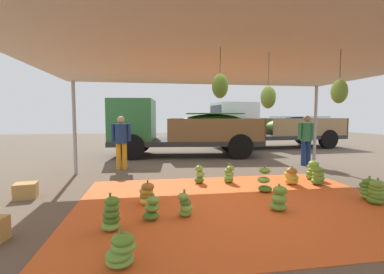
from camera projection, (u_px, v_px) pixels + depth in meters
name	position (u px, v px, depth m)	size (l,w,h in m)	color
ground_plane	(205.00, 172.00, 8.08)	(40.00, 40.00, 0.00)	brown
tarp_orange	(238.00, 204.00, 5.13)	(6.13, 4.47, 0.01)	#E05B23
tent_canopy	(242.00, 62.00, 4.83)	(8.00, 7.00, 2.76)	#9EA0A5
banana_bunch_0	(313.00, 170.00, 7.10)	(0.46, 0.46, 0.54)	#75A83D
banana_bunch_1	(152.00, 209.00, 4.32)	(0.35, 0.34, 0.44)	#477523
banana_bunch_2	(318.00, 176.00, 6.52)	(0.39, 0.38, 0.49)	#518428
banana_bunch_3	(377.00, 193.00, 5.08)	(0.45, 0.45, 0.51)	#518428
banana_bunch_4	(111.00, 215.00, 3.91)	(0.36, 0.37, 0.56)	#75A83D
banana_bunch_5	(369.00, 190.00, 5.39)	(0.44, 0.45, 0.47)	#75A83D
banana_bunch_6	(199.00, 175.00, 6.69)	(0.35, 0.34, 0.49)	#477523
banana_bunch_7	(185.00, 206.00, 4.43)	(0.29, 0.33, 0.47)	#75A83D
banana_bunch_8	(291.00, 176.00, 6.57)	(0.46, 0.47, 0.46)	gold
banana_bunch_9	(279.00, 199.00, 4.73)	(0.38, 0.40, 0.48)	#6B9E38
banana_bunch_10	(147.00, 194.00, 5.07)	(0.38, 0.41, 0.46)	gold
banana_bunch_11	(229.00, 175.00, 6.74)	(0.35, 0.35, 0.49)	#6B9E38
banana_bunch_12	(265.00, 181.00, 5.91)	(0.39, 0.41, 0.59)	#477523
banana_bunch_13	(121.00, 251.00, 2.96)	(0.40, 0.40, 0.44)	#75A83D
cargo_truck_main	(180.00, 128.00, 11.45)	(6.46, 3.04, 2.40)	#2D2D2D
cargo_truck_far	(271.00, 126.00, 14.45)	(7.07, 2.71, 2.40)	#2D2D2D
worker_0	(121.00, 138.00, 8.45)	(0.62, 0.38, 1.69)	orange
worker_1	(306.00, 136.00, 9.14)	(0.63, 0.39, 1.73)	navy
crate_1	(26.00, 191.00, 5.49)	(0.41, 0.35, 0.32)	#B78947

